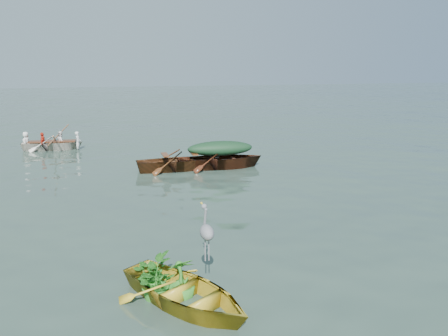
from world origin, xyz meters
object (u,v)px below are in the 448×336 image
object	(u,v)px
open_wooden_boat	(180,170)
heron	(207,241)
green_tarp_boat	(220,168)
yellow_dinghy	(185,305)
rowed_boat	(53,150)

from	to	relation	value
open_wooden_boat	heron	size ratio (longest dim) A/B	4.49
green_tarp_boat	open_wooden_boat	bearing A→B (deg)	90.00
open_wooden_boat	heron	bearing A→B (deg)	172.93
green_tarp_boat	yellow_dinghy	bearing A→B (deg)	165.05
heron	yellow_dinghy	bearing A→B (deg)	-174.81
open_wooden_boat	green_tarp_boat	bearing A→B (deg)	-93.67
yellow_dinghy	open_wooden_boat	bearing A→B (deg)	47.22
yellow_dinghy	rowed_boat	size ratio (longest dim) A/B	0.85
green_tarp_boat	rowed_boat	distance (m)	8.10
yellow_dinghy	open_wooden_boat	world-z (taller)	open_wooden_boat
rowed_boat	heron	bearing A→B (deg)	-159.21
yellow_dinghy	rowed_boat	bearing A→B (deg)	69.50
yellow_dinghy	open_wooden_boat	size ratio (longest dim) A/B	0.73
rowed_boat	heron	size ratio (longest dim) A/B	3.86
yellow_dinghy	heron	bearing A→B (deg)	5.19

